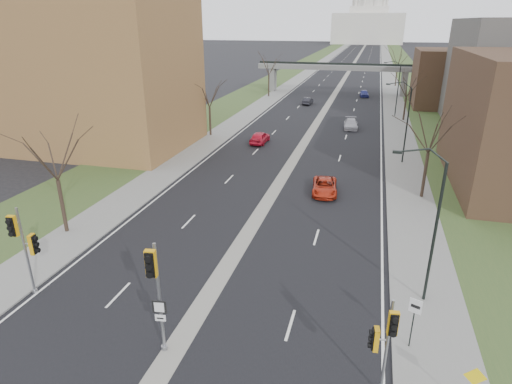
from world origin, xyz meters
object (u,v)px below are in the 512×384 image
at_px(car_left_far, 308,101).
at_px(signal_pole_right, 385,337).
at_px(speed_limit_sign, 414,314).
at_px(car_right_mid, 351,124).
at_px(car_left_near, 260,137).
at_px(car_right_near, 325,186).
at_px(car_right_far, 364,93).
at_px(warning_sign, 473,383).
at_px(signal_pole_median, 155,282).
at_px(signal_pole_left, 24,240).

bearing_deg(car_left_far, signal_pole_right, 104.95).
height_order(signal_pole_right, speed_limit_sign, signal_pole_right).
bearing_deg(car_right_mid, car_left_near, -138.03).
xyz_separation_m(speed_limit_sign, car_right_near, (-6.24, 18.95, -1.30)).
bearing_deg(speed_limit_sign, car_right_near, 130.40).
distance_m(car_right_near, car_right_far, 56.23).
bearing_deg(speed_limit_sign, car_left_near, 137.68).
relative_size(car_left_near, car_right_far, 1.09).
bearing_deg(car_left_near, speed_limit_sign, 117.19).
distance_m(car_left_far, car_right_mid, 20.03).
bearing_deg(car_right_far, car_left_near, -112.53).
xyz_separation_m(car_left_far, car_right_near, (8.31, -44.40, 0.01)).
distance_m(car_left_far, car_right_near, 45.17).
height_order(car_left_near, car_left_far, car_left_near).
xyz_separation_m(warning_sign, car_right_far, (-6.57, 78.35, -0.82)).
bearing_deg(car_left_near, signal_pole_right, 113.26).
relative_size(speed_limit_sign, car_right_far, 0.65).
bearing_deg(car_left_far, car_right_near, 104.45).
height_order(signal_pole_median, signal_pole_right, signal_pole_median).
height_order(car_right_near, car_right_mid, car_right_mid).
bearing_deg(speed_limit_sign, car_left_far, 125.11).
bearing_deg(car_right_mid, signal_pole_median, -101.12).
xyz_separation_m(signal_pole_left, car_left_near, (4.08, 35.18, -2.74)).
bearing_deg(car_left_near, car_right_far, -104.28).
relative_size(signal_pole_median, signal_pole_right, 1.22).
relative_size(car_right_near, car_right_far, 1.14).
distance_m(signal_pole_median, car_right_far, 78.95).
xyz_separation_m(signal_pole_left, speed_limit_sign, (20.36, 1.04, -1.54)).
bearing_deg(car_right_mid, speed_limit_sign, -87.56).
xyz_separation_m(car_right_near, car_right_mid, (0.73, 26.52, 0.03)).
height_order(speed_limit_sign, car_right_mid, speed_limit_sign).
xyz_separation_m(signal_pole_median, car_right_mid, (5.71, 48.92, -3.30)).
distance_m(speed_limit_sign, car_left_far, 65.01).
relative_size(signal_pole_right, car_right_far, 1.14).
height_order(car_left_far, car_right_far, car_right_far).
height_order(signal_pole_left, car_right_near, signal_pole_left).
distance_m(speed_limit_sign, car_right_mid, 45.82).
height_order(signal_pole_left, car_left_near, signal_pole_left).
bearing_deg(warning_sign, speed_limit_sign, 123.59).
height_order(warning_sign, car_right_mid, warning_sign).
bearing_deg(car_right_far, speed_limit_sign, -93.09).
relative_size(signal_pole_right, car_right_mid, 1.00).
bearing_deg(car_right_mid, car_right_far, 83.68).
distance_m(signal_pole_median, car_right_near, 23.19).
relative_size(speed_limit_sign, car_left_near, 0.60).
height_order(signal_pole_left, car_right_mid, signal_pole_left).
xyz_separation_m(signal_pole_right, car_right_far, (-3.08, 78.50, -2.38)).
height_order(signal_pole_left, car_left_far, signal_pole_left).
distance_m(signal_pole_median, warning_sign, 13.46).
relative_size(warning_sign, car_right_near, 0.46).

